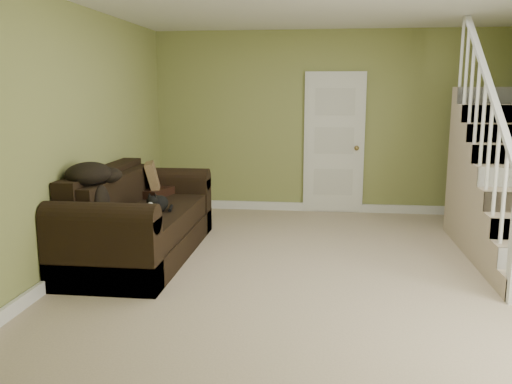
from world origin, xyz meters
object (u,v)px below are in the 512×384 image
(cat, at_px, (158,204))
(sofa, at_px, (137,223))
(side_table, at_px, (149,211))
(banana, at_px, (140,219))

(cat, bearing_deg, sofa, 159.31)
(sofa, xyz_separation_m, side_table, (-0.12, 0.80, -0.05))
(cat, distance_m, banana, 0.41)
(side_table, bearing_deg, sofa, -81.17)
(side_table, distance_m, cat, 1.05)
(cat, xyz_separation_m, banana, (-0.06, -0.40, -0.06))
(sofa, relative_size, side_table, 2.86)
(sofa, bearing_deg, cat, -24.06)
(banana, bearing_deg, cat, 53.48)
(side_table, xyz_separation_m, banana, (0.34, -1.32, 0.23))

